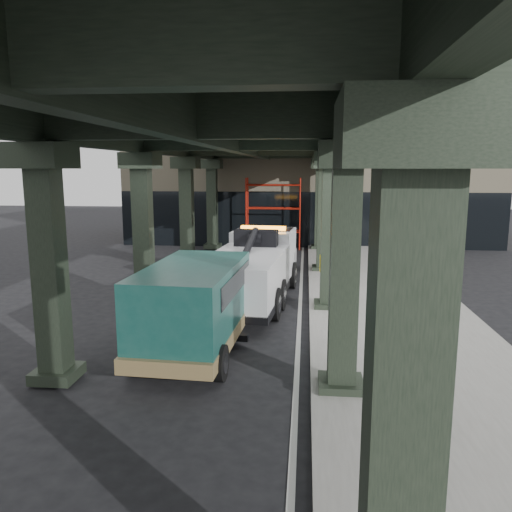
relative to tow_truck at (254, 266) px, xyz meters
The scene contains 8 objects.
ground 3.23m from the tow_truck, 92.38° to the right, with size 90.00×90.00×0.00m, color black.
sidewalk 4.63m from the tow_truck, 12.56° to the right, with size 5.00×40.00×0.15m, color gray.
lane_stripe 2.23m from the tow_truck, 31.75° to the right, with size 0.12×38.00×0.01m, color silver.
viaduct 4.36m from the tow_truck, 118.25° to the right, with size 7.40×32.00×6.40m.
building 17.35m from the tow_truck, 83.71° to the left, with size 22.00×10.00×8.00m, color #C6B793.
scaffolding 11.70m from the tow_truck, 90.61° to the left, with size 3.08×0.88×4.00m.
tow_truck is the anchor object (origin of this frame).
towed_van 4.89m from the tow_truck, 101.03° to the right, with size 2.46×5.59×2.23m.
Camera 1 is at (1.84, -13.59, 4.50)m, focal length 35.00 mm.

